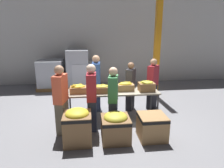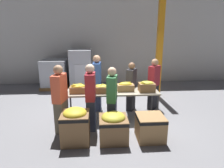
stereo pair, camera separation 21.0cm
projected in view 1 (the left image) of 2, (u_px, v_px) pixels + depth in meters
ground_plane at (113, 117)px, 5.79m from camera, size 30.00×30.00×0.00m
wall_back at (102, 40)px, 9.18m from camera, size 16.00×0.08×4.00m
sorting_table at (113, 93)px, 5.60m from camera, size 2.57×0.72×0.80m
banana_box_0 at (78, 89)px, 5.41m from camera, size 0.44×0.34×0.25m
banana_box_1 at (102, 89)px, 5.45m from camera, size 0.41×0.30×0.24m
banana_box_2 at (126, 86)px, 5.62m from camera, size 0.46×0.28×0.26m
banana_box_3 at (146, 86)px, 5.58m from camera, size 0.43×0.35×0.30m
volunteer_0 at (130, 87)px, 6.20m from camera, size 0.37×0.45×1.52m
volunteer_1 at (92, 98)px, 4.91m from camera, size 0.25×0.46×1.68m
volunteer_2 at (153, 84)px, 6.32m from camera, size 0.45×0.46×1.61m
volunteer_3 at (61, 100)px, 4.76m from camera, size 0.32×0.49×1.68m
volunteer_4 at (96, 83)px, 6.15m from camera, size 0.27×0.48×1.73m
volunteer_5 at (113, 99)px, 4.92m from camera, size 0.30×0.47×1.61m
donation_bin_0 at (78, 125)px, 4.41m from camera, size 0.61×0.61×0.81m
donation_bin_1 at (116, 126)px, 4.52m from camera, size 0.64×0.64×0.68m
donation_bin_2 at (152, 126)px, 4.62m from camera, size 0.62×0.62×0.58m
support_pillar at (157, 43)px, 7.22m from camera, size 0.20×0.20×4.00m
pallet_stack_0 at (85, 75)px, 8.73m from camera, size 1.12×1.12×1.10m
pallet_stack_1 at (78, 69)px, 8.59m from camera, size 0.99×0.99×1.65m
pallet_stack_2 at (51, 75)px, 8.54m from camera, size 1.12×1.12×1.23m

